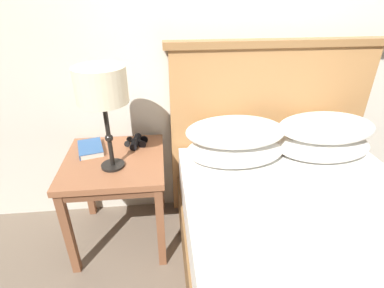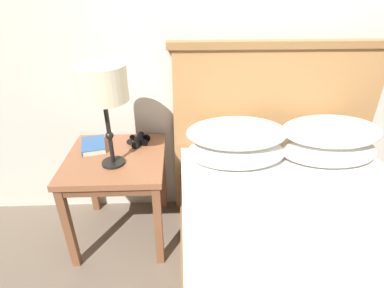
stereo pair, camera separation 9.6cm
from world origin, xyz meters
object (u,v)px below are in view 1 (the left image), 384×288
bed (314,254)px  table_lamp (101,88)px  book_on_nightstand (90,148)px  nightstand (115,170)px  binoculars_pair (136,142)px

bed → table_lamp: 1.34m
table_lamp → book_on_nightstand: 0.51m
nightstand → book_on_nightstand: bearing=143.8°
book_on_nightstand → binoculars_pair: 0.28m
bed → book_on_nightstand: bearing=150.1°
book_on_nightstand → table_lamp: bearing=-50.4°
bed → binoculars_pair: 1.19m
bed → nightstand: bearing=151.1°
bed → table_lamp: (-1.01, 0.48, 0.74)m
book_on_nightstand → binoculars_pair: (0.28, 0.05, 0.01)m
binoculars_pair → bed: bearing=-38.9°
bed → binoculars_pair: size_ratio=11.77×
table_lamp → book_on_nightstand: bearing=129.6°
table_lamp → book_on_nightstand: (-0.16, 0.19, -0.44)m
table_lamp → binoculars_pair: 0.51m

